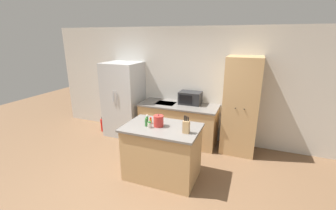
# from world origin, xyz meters

# --- Properties ---
(ground_plane) EXTENTS (14.00, 14.00, 0.00)m
(ground_plane) POSITION_xyz_m (0.00, 0.00, 0.00)
(ground_plane) COLOR brown
(wall_back) EXTENTS (7.20, 0.06, 2.60)m
(wall_back) POSITION_xyz_m (0.00, 2.33, 1.30)
(wall_back) COLOR beige
(wall_back) RESTS_ON ground_plane
(refrigerator) EXTENTS (0.85, 0.77, 1.79)m
(refrigerator) POSITION_xyz_m (-1.51, 1.93, 0.90)
(refrigerator) COLOR #B7BABC
(refrigerator) RESTS_ON ground_plane
(back_counter) EXTENTS (1.79, 0.71, 0.90)m
(back_counter) POSITION_xyz_m (-0.10, 1.96, 0.45)
(back_counter) COLOR tan
(back_counter) RESTS_ON ground_plane
(pantry_cabinet) EXTENTS (0.68, 0.64, 2.02)m
(pantry_cabinet) POSITION_xyz_m (1.24, 1.99, 1.01)
(pantry_cabinet) COLOR tan
(pantry_cabinet) RESTS_ON ground_plane
(kitchen_island) EXTENTS (1.27, 0.83, 0.94)m
(kitchen_island) POSITION_xyz_m (0.09, 0.55, 0.47)
(kitchen_island) COLOR tan
(kitchen_island) RESTS_ON ground_plane
(microwave) EXTENTS (0.49, 0.34, 0.28)m
(microwave) POSITION_xyz_m (0.13, 2.11, 1.04)
(microwave) COLOR #232326
(microwave) RESTS_ON back_counter
(knife_block) EXTENTS (0.10, 0.08, 0.29)m
(knife_block) POSITION_xyz_m (0.54, 0.45, 1.05)
(knife_block) COLOR tan
(knife_block) RESTS_ON kitchen_island
(spice_bottle_tall_dark) EXTENTS (0.05, 0.05, 0.14)m
(spice_bottle_tall_dark) POSITION_xyz_m (-0.16, 0.47, 1.01)
(spice_bottle_tall_dark) COLOR #337033
(spice_bottle_tall_dark) RESTS_ON kitchen_island
(spice_bottle_short_red) EXTENTS (0.04, 0.04, 0.14)m
(spice_bottle_short_red) POSITION_xyz_m (-0.22, 0.62, 1.01)
(spice_bottle_short_red) COLOR #337033
(spice_bottle_short_red) RESTS_ON kitchen_island
(spice_bottle_amber_oil) EXTENTS (0.06, 0.06, 0.11)m
(spice_bottle_amber_oil) POSITION_xyz_m (-0.08, 0.43, 0.99)
(spice_bottle_amber_oil) COLOR beige
(spice_bottle_amber_oil) RESTS_ON kitchen_island
(spice_bottle_green_herb) EXTENTS (0.04, 0.04, 0.11)m
(spice_bottle_green_herb) POSITION_xyz_m (-0.14, 0.60, 0.99)
(spice_bottle_green_herb) COLOR orange
(spice_bottle_green_herb) RESTS_ON kitchen_island
(kettle) EXTENTS (0.17, 0.17, 0.21)m
(kettle) POSITION_xyz_m (0.03, 0.54, 1.04)
(kettle) COLOR #B72D28
(kettle) RESTS_ON kitchen_island
(fire_extinguisher) EXTENTS (0.11, 0.11, 0.39)m
(fire_extinguisher) POSITION_xyz_m (-2.12, 1.80, 0.17)
(fire_extinguisher) COLOR red
(fire_extinguisher) RESTS_ON ground_plane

